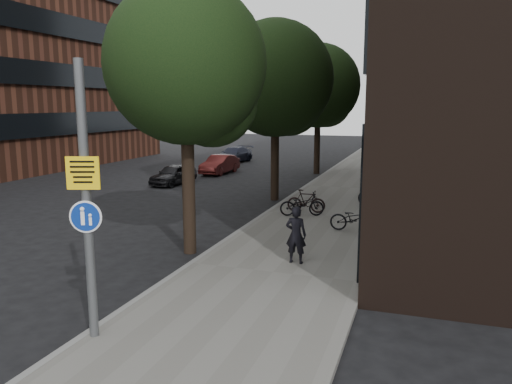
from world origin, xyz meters
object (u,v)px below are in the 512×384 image
at_px(parked_car_near, 173,174).
at_px(parked_bike_facade_near, 355,219).
at_px(signpost, 87,202).
at_px(pedestrian, 296,235).

bearing_deg(parked_car_near, parked_bike_facade_near, -28.84).
relative_size(signpost, pedestrian, 3.21).
distance_m(parked_bike_facade_near, parked_car_near, 12.88).
bearing_deg(pedestrian, parked_bike_facade_near, -104.15).
height_order(signpost, parked_bike_facade_near, signpost).
distance_m(pedestrian, parked_bike_facade_near, 3.94).
distance_m(pedestrian, parked_car_near, 14.69).
bearing_deg(parked_car_near, signpost, -60.33).
xyz_separation_m(signpost, pedestrian, (2.40, 5.21, -1.69)).
xyz_separation_m(parked_bike_facade_near, parked_car_near, (-10.55, 7.39, -0.01)).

